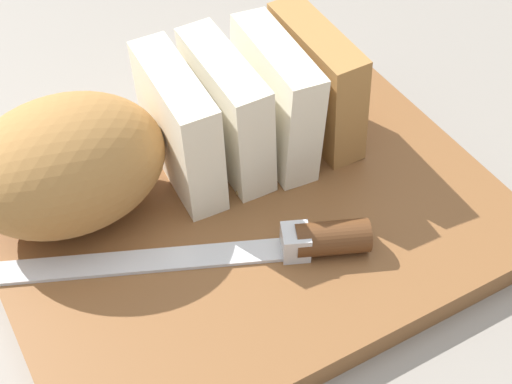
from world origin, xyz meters
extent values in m
plane|color=gray|center=(0.00, 0.00, 0.00)|extent=(3.00, 3.00, 0.00)
cube|color=brown|center=(0.00, 0.00, 0.01)|extent=(0.39, 0.28, 0.02)
ellipsoid|color=#A8753D|center=(-0.12, 0.07, 0.07)|extent=(0.15, 0.11, 0.10)
cube|color=#F2E8CC|center=(-0.03, 0.07, 0.07)|extent=(0.04, 0.11, 0.10)
cube|color=#F2E8CC|center=(0.01, 0.07, 0.07)|extent=(0.03, 0.11, 0.10)
cube|color=#F2E8CC|center=(0.05, 0.07, 0.07)|extent=(0.04, 0.11, 0.10)
cube|color=#A8753D|center=(0.09, 0.07, 0.07)|extent=(0.04, 0.11, 0.10)
cube|color=silver|center=(-0.09, 0.00, 0.02)|extent=(0.21, 0.10, 0.00)
cylinder|color=#593319|center=(0.04, -0.05, 0.03)|extent=(0.06, 0.04, 0.03)
cube|color=silver|center=(0.01, -0.04, 0.03)|extent=(0.03, 0.03, 0.02)
sphere|color=tan|center=(0.00, 0.03, 0.02)|extent=(0.00, 0.00, 0.00)
sphere|color=tan|center=(0.05, 0.02, 0.02)|extent=(0.01, 0.01, 0.01)
sphere|color=tan|center=(0.05, 0.02, 0.02)|extent=(0.00, 0.00, 0.00)
camera|label=1|loc=(-0.18, -0.34, 0.44)|focal=52.56mm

